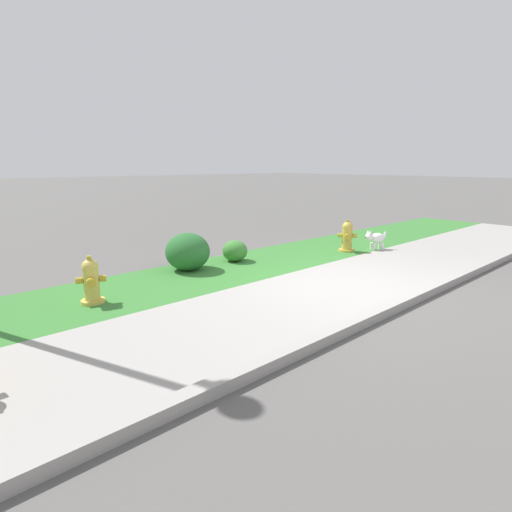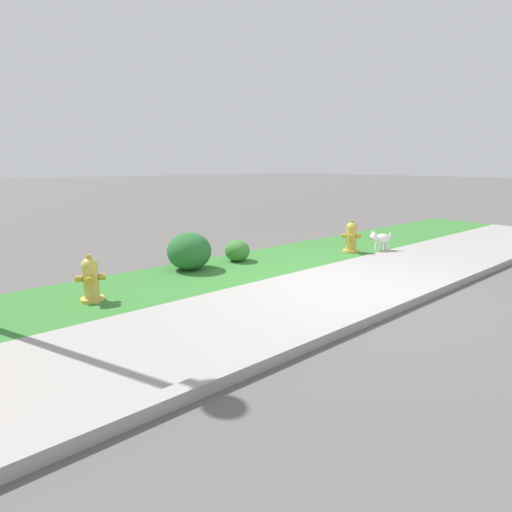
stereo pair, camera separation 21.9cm
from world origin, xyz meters
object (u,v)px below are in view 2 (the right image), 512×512
(shrub_bush_far_verge, at_px, (237,251))
(fire_hydrant_mid_block, at_px, (351,237))
(small_white_dog, at_px, (380,239))
(fire_hydrant_at_driveway, at_px, (91,280))
(shrub_bush_mid_verge, at_px, (189,251))

(shrub_bush_far_verge, bearing_deg, fire_hydrant_mid_block, -21.18)
(fire_hydrant_mid_block, distance_m, small_white_dog, 0.69)
(fire_hydrant_mid_block, xyz_separation_m, shrub_bush_far_verge, (-2.40, 0.93, -0.12))
(fire_hydrant_at_driveway, distance_m, shrub_bush_mid_verge, 2.04)
(fire_hydrant_mid_block, distance_m, shrub_bush_mid_verge, 3.58)
(fire_hydrant_mid_block, height_order, small_white_dog, fire_hydrant_mid_block)
(shrub_bush_far_verge, relative_size, shrub_bush_mid_verge, 0.62)
(fire_hydrant_mid_block, relative_size, small_white_dog, 1.48)
(shrub_bush_far_verge, height_order, shrub_bush_mid_verge, shrub_bush_mid_verge)
(fire_hydrant_at_driveway, bearing_deg, fire_hydrant_mid_block, -164.04)
(fire_hydrant_at_driveway, bearing_deg, shrub_bush_far_verge, -149.31)
(fire_hydrant_at_driveway, height_order, shrub_bush_mid_verge, shrub_bush_mid_verge)
(shrub_bush_mid_verge, bearing_deg, shrub_bush_far_verge, -2.52)
(fire_hydrant_at_driveway, relative_size, shrub_bush_mid_verge, 0.84)
(shrub_bush_far_verge, distance_m, shrub_bush_mid_verge, 1.06)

